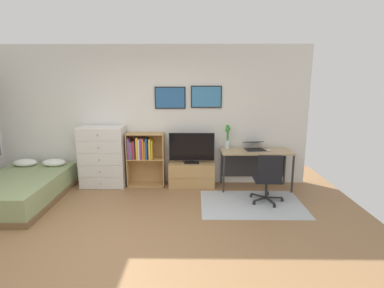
% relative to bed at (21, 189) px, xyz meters
% --- Properties ---
extents(ground_plane, '(7.20, 7.20, 0.00)m').
position_rel_bed_xyz_m(ground_plane, '(2.11, -1.37, -0.22)').
color(ground_plane, '#936B44').
extents(wall_back_with_posters, '(6.12, 0.09, 2.70)m').
position_rel_bed_xyz_m(wall_back_with_posters, '(2.12, 1.05, 1.14)').
color(wall_back_with_posters, silver).
rests_on(wall_back_with_posters, ground_plane).
extents(area_rug, '(1.70, 1.20, 0.01)m').
position_rel_bed_xyz_m(area_rug, '(3.93, -0.07, -0.22)').
color(area_rug, '#B2B7BC').
rests_on(area_rug, ground_plane).
extents(bed, '(1.31, 2.03, 0.56)m').
position_rel_bed_xyz_m(bed, '(0.00, 0.00, 0.00)').
color(bed, brown).
rests_on(bed, ground_plane).
extents(dresser, '(0.85, 0.46, 1.18)m').
position_rel_bed_xyz_m(dresser, '(1.19, 0.78, 0.37)').
color(dresser, silver).
rests_on(dresser, ground_plane).
extents(bookshelf, '(0.72, 0.30, 1.04)m').
position_rel_bed_xyz_m(bookshelf, '(1.97, 0.84, 0.42)').
color(bookshelf, tan).
rests_on(bookshelf, ground_plane).
extents(tv_stand, '(0.88, 0.41, 0.47)m').
position_rel_bed_xyz_m(tv_stand, '(2.91, 0.80, 0.02)').
color(tv_stand, tan).
rests_on(tv_stand, ground_plane).
extents(television, '(0.86, 0.16, 0.59)m').
position_rel_bed_xyz_m(television, '(2.91, 0.77, 0.55)').
color(television, black).
rests_on(television, tv_stand).
extents(desk, '(1.32, 0.57, 0.74)m').
position_rel_bed_xyz_m(desk, '(4.13, 0.79, 0.38)').
color(desk, tan).
rests_on(desk, ground_plane).
extents(office_chair, '(0.56, 0.58, 0.86)m').
position_rel_bed_xyz_m(office_chair, '(4.19, -0.03, 0.24)').
color(office_chair, '#232326').
rests_on(office_chair, ground_plane).
extents(laptop, '(0.41, 0.43, 0.16)m').
position_rel_bed_xyz_m(laptop, '(4.11, 0.81, 0.58)').
color(laptop, '#333338').
rests_on(laptop, desk).
extents(computer_mouse, '(0.06, 0.10, 0.03)m').
position_rel_bed_xyz_m(computer_mouse, '(4.36, 0.68, 0.54)').
color(computer_mouse, silver).
rests_on(computer_mouse, desk).
extents(bamboo_vase, '(0.10, 0.10, 0.46)m').
position_rel_bed_xyz_m(bamboo_vase, '(3.60, 0.90, 0.75)').
color(bamboo_vase, silver).
rests_on(bamboo_vase, desk).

